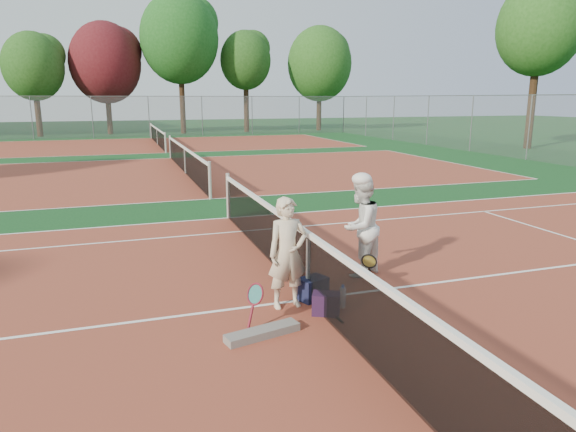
% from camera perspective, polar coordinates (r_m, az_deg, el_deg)
% --- Properties ---
extents(ground, '(130.00, 130.00, 0.00)m').
position_cam_1_polar(ground, '(7.55, 2.21, -9.28)').
color(ground, '#103A17').
rests_on(ground, ground).
extents(court_main, '(23.77, 10.97, 0.01)m').
position_cam_1_polar(court_main, '(7.54, 2.21, -9.25)').
color(court_main, brown).
rests_on(court_main, ground).
extents(court_far_a, '(23.77, 10.97, 0.01)m').
position_cam_1_polar(court_far_a, '(20.38, -11.30, 4.67)').
color(court_far_a, brown).
rests_on(court_far_a, ground).
extents(court_far_b, '(23.77, 10.97, 0.01)m').
position_cam_1_polar(court_far_b, '(33.74, -14.29, 7.72)').
color(court_far_b, brown).
rests_on(court_far_b, ground).
extents(net_main, '(0.10, 10.98, 1.02)m').
position_cam_1_polar(net_main, '(7.37, 2.24, -5.60)').
color(net_main, black).
rests_on(net_main, ground).
extents(net_far_a, '(0.10, 10.98, 1.02)m').
position_cam_1_polar(net_far_a, '(20.32, -11.37, 6.08)').
color(net_far_a, black).
rests_on(net_far_a, ground).
extents(net_far_b, '(0.10, 10.98, 1.02)m').
position_cam_1_polar(net_far_b, '(33.70, -14.34, 8.58)').
color(net_far_b, black).
rests_on(net_far_b, ground).
extents(fence_back, '(32.00, 0.06, 3.00)m').
position_cam_1_polar(fence_back, '(40.63, -15.19, 10.61)').
color(fence_back, slate).
rests_on(fence_back, ground).
extents(player_a, '(0.58, 0.40, 1.56)m').
position_cam_1_polar(player_a, '(7.05, -0.03, -4.15)').
color(player_a, beige).
rests_on(player_a, ground).
extents(player_b, '(1.01, 0.95, 1.64)m').
position_cam_1_polar(player_b, '(8.40, 8.03, -1.18)').
color(player_b, white).
rests_on(player_b, ground).
extents(racket_red, '(0.37, 0.37, 0.57)m').
position_cam_1_polar(racket_red, '(6.61, -3.64, -9.94)').
color(racket_red, maroon).
rests_on(racket_red, ground).
extents(racket_black_held, '(0.39, 0.40, 0.55)m').
position_cam_1_polar(racket_black_held, '(7.99, 8.96, -6.04)').
color(racket_black_held, black).
rests_on(racket_black_held, ground).
extents(racket_spare, '(0.27, 0.60, 0.03)m').
position_cam_1_polar(racket_spare, '(7.21, 4.53, -10.27)').
color(racket_spare, black).
rests_on(racket_spare, ground).
extents(sports_bag_navy, '(0.49, 0.42, 0.33)m').
position_cam_1_polar(sports_bag_navy, '(7.51, 2.72, -8.05)').
color(sports_bag_navy, black).
rests_on(sports_bag_navy, ground).
extents(sports_bag_purple, '(0.44, 0.39, 0.30)m').
position_cam_1_polar(sports_bag_purple, '(7.04, 4.25, -9.69)').
color(sports_bag_purple, '#25112D').
rests_on(sports_bag_purple, ground).
extents(net_cover_canvas, '(0.99, 0.44, 0.10)m').
position_cam_1_polar(net_cover_canvas, '(6.45, -2.85, -12.82)').
color(net_cover_canvas, '#66605C').
rests_on(net_cover_canvas, ground).
extents(water_bottle, '(0.09, 0.09, 0.30)m').
position_cam_1_polar(water_bottle, '(7.25, 6.09, -9.01)').
color(water_bottle, silver).
rests_on(water_bottle, ground).
extents(tree_back_1, '(4.38, 4.38, 7.68)m').
position_cam_1_polar(tree_back_1, '(43.84, -26.47, 14.64)').
color(tree_back_1, '#382314').
rests_on(tree_back_1, ground).
extents(tree_back_maroon, '(5.49, 5.49, 8.74)m').
position_cam_1_polar(tree_back_maroon, '(44.53, -19.65, 15.73)').
color(tree_back_maroon, '#382314').
rests_on(tree_back_maroon, ground).
extents(tree_back_3, '(6.21, 6.21, 11.08)m').
position_cam_1_polar(tree_back_3, '(44.13, -11.97, 18.73)').
color(tree_back_3, '#382314').
rests_on(tree_back_3, ground).
extents(tree_back_4, '(4.25, 4.25, 8.41)m').
position_cam_1_polar(tree_back_4, '(45.24, -4.74, 16.82)').
color(tree_back_4, '#382314').
rests_on(tree_back_4, ground).
extents(tree_back_5, '(5.68, 5.68, 9.09)m').
position_cam_1_polar(tree_back_5, '(47.53, 3.53, 16.50)').
color(tree_back_5, '#382314').
rests_on(tree_back_5, ground).
extents(tree_right_1, '(4.61, 4.61, 9.34)m').
position_cam_1_polar(tree_right_1, '(33.29, 26.16, 18.25)').
color(tree_right_1, '#382314').
rests_on(tree_right_1, ground).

